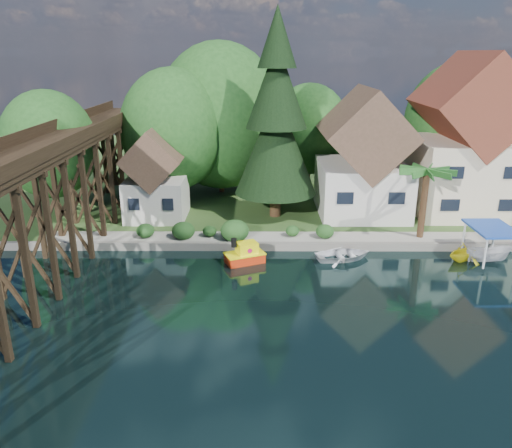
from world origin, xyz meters
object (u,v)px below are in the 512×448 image
object	(u,v)px
house_center	(465,146)
palm_tree	(427,174)
trestle_bridge	(53,192)
conifer	(276,121)
shed	(156,180)
boat_white_a	(344,254)
boat_canopy	(489,247)
tugboat	(245,255)
house_left	(363,162)
boat_yellow	(464,251)

from	to	relation	value
house_center	palm_tree	world-z (taller)	house_center
trestle_bridge	conifer	size ratio (longest dim) A/B	2.55
trestle_bridge	palm_tree	size ratio (longest dim) A/B	7.55
shed	palm_tree	world-z (taller)	shed
shed	conifer	distance (m)	11.47
boat_white_a	boat_canopy	distance (m)	10.30
trestle_bridge	tugboat	world-z (taller)	trestle_bridge
trestle_bridge	boat_white_a	bearing A→B (deg)	3.34
boat_canopy	boat_white_a	bearing A→B (deg)	177.56
palm_tree	boat_white_a	world-z (taller)	palm_tree
boat_white_a	trestle_bridge	bearing A→B (deg)	79.30
trestle_bridge	house_left	size ratio (longest dim) A/B	4.01
boat_yellow	palm_tree	bearing A→B (deg)	4.42
house_left	shed	xyz separation A→B (m)	(-18.00, -1.50, -1.31)
trestle_bridge	house_center	world-z (taller)	house_center
shed	tugboat	xyz separation A→B (m)	(7.88, -8.82, -3.23)
shed	palm_tree	distance (m)	22.12
house_center	boat_canopy	bearing A→B (deg)	-99.26
house_left	boat_white_a	distance (m)	11.16
palm_tree	house_left	bearing A→B (deg)	118.11
palm_tree	boat_yellow	distance (m)	6.28
house_left	shed	distance (m)	18.11
boat_yellow	trestle_bridge	bearing A→B (deg)	63.59
trestle_bridge	house_center	bearing A→B (deg)	19.49
conifer	house_left	bearing A→B (deg)	7.59
house_left	shed	world-z (taller)	house_left
trestle_bridge	palm_tree	world-z (taller)	trestle_bridge
boat_white_a	boat_yellow	xyz separation A→B (m)	(8.62, -0.18, 0.32)
house_left	house_center	world-z (taller)	house_center
boat_canopy	boat_yellow	distance (m)	1.71
trestle_bridge	boat_yellow	xyz separation A→B (m)	(28.62, 0.99, -4.61)
house_left	boat_canopy	world-z (taller)	house_left
house_center	tugboat	world-z (taller)	house_center
house_center	boat_canopy	size ratio (longest dim) A/B	3.39
tugboat	boat_yellow	xyz separation A→B (m)	(15.74, 0.49, 0.15)
tugboat	house_center	bearing A→B (deg)	29.52
shed	boat_white_a	size ratio (longest dim) A/B	1.92
shed	boat_white_a	bearing A→B (deg)	-28.54
boat_yellow	house_left	bearing A→B (deg)	1.37
shed	tugboat	distance (m)	12.26
boat_canopy	boat_yellow	bearing A→B (deg)	171.00
conifer	house_center	bearing A→B (deg)	5.22
house_left	boat_white_a	world-z (taller)	house_left
boat_white_a	boat_yellow	distance (m)	8.63
palm_tree	boat_white_a	bearing A→B (deg)	-153.93
shed	conifer	world-z (taller)	conifer
boat_white_a	house_center	bearing A→B (deg)	-63.77
conifer	tugboat	size ratio (longest dim) A/B	5.56
palm_tree	tugboat	size ratio (longest dim) A/B	1.88
house_left	palm_tree	bearing A→B (deg)	-61.89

